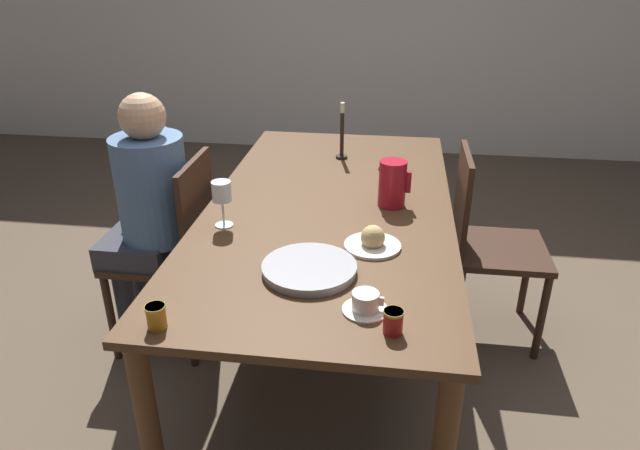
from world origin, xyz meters
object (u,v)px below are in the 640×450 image
(red_pitcher, at_px, (392,183))
(serving_tray, at_px, (309,269))
(person_seated, at_px, (147,204))
(bread_plate, at_px, (373,241))
(candlestick_tall, at_px, (342,137))
(teacup_near_person, at_px, (365,303))
(jam_jar_red, at_px, (156,316))
(jam_jar_amber, at_px, (393,321))
(wine_glass_water, at_px, (222,193))
(chair_opposite, at_px, (485,241))
(chair_person_side, at_px, (174,248))

(red_pitcher, bearing_deg, serving_tray, -113.45)
(person_seated, bearing_deg, bread_plate, -106.52)
(candlestick_tall, bearing_deg, teacup_near_person, -81.24)
(teacup_near_person, bearing_deg, red_pitcher, 85.82)
(person_seated, distance_m, jam_jar_red, 0.95)
(teacup_near_person, xyz_separation_m, jam_jar_amber, (0.08, -0.09, 0.01))
(wine_glass_water, bearing_deg, jam_jar_amber, -42.08)
(teacup_near_person, xyz_separation_m, jam_jar_red, (-0.58, -0.16, 0.01))
(chair_opposite, xyz_separation_m, candlestick_tall, (-0.71, 0.38, 0.35))
(red_pitcher, xyz_separation_m, serving_tray, (-0.26, -0.60, -0.08))
(jam_jar_amber, relative_size, jam_jar_red, 1.00)
(chair_opposite, xyz_separation_m, bread_plate, (-0.50, -0.58, 0.26))
(teacup_near_person, relative_size, serving_tray, 0.44)
(wine_glass_water, distance_m, bread_plate, 0.60)
(chair_opposite, height_order, red_pitcher, red_pitcher)
(person_seated, distance_m, serving_tray, 0.93)
(serving_tray, bearing_deg, red_pitcher, 66.55)
(serving_tray, height_order, jam_jar_amber, jam_jar_amber)
(jam_jar_red, bearing_deg, chair_person_side, 109.59)
(wine_glass_water, bearing_deg, bread_plate, -9.84)
(chair_opposite, distance_m, wine_glass_water, 1.24)
(chair_opposite, height_order, bread_plate, chair_opposite)
(jam_jar_amber, bearing_deg, person_seated, 143.39)
(person_seated, bearing_deg, chair_person_side, -74.16)
(person_seated, bearing_deg, candlestick_tall, -49.48)
(person_seated, bearing_deg, red_pitcher, -84.84)
(red_pitcher, xyz_separation_m, bread_plate, (-0.06, -0.39, -0.07))
(serving_tray, distance_m, bread_plate, 0.29)
(teacup_near_person, distance_m, serving_tray, 0.28)
(red_pitcher, height_order, teacup_near_person, red_pitcher)
(red_pitcher, bearing_deg, bread_plate, -98.53)
(chair_person_side, height_order, serving_tray, chair_person_side)
(chair_person_side, bearing_deg, serving_tray, -126.92)
(chair_opposite, height_order, jam_jar_red, chair_opposite)
(person_seated, relative_size, red_pitcher, 6.10)
(chair_person_side, distance_m, jam_jar_red, 0.98)
(teacup_near_person, bearing_deg, chair_opposite, 63.06)
(chair_opposite, relative_size, wine_glass_water, 4.97)
(bread_plate, height_order, candlestick_tall, candlestick_tall)
(chair_opposite, distance_m, jam_jar_amber, 1.19)
(chair_opposite, height_order, candlestick_tall, candlestick_tall)
(jam_jar_amber, relative_size, candlestick_tall, 0.25)
(serving_tray, bearing_deg, person_seated, 147.48)
(red_pitcher, bearing_deg, chair_person_side, -175.83)
(person_seated, height_order, jam_jar_amber, person_seated)
(person_seated, distance_m, wine_glass_water, 0.47)
(chair_person_side, relative_size, jam_jar_amber, 12.64)
(teacup_near_person, xyz_separation_m, serving_tray, (-0.20, 0.20, -0.01))
(jam_jar_red, bearing_deg, jam_jar_amber, 5.71)
(person_seated, height_order, jam_jar_red, person_seated)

